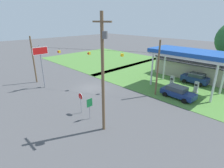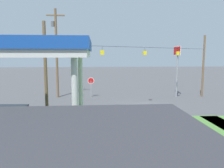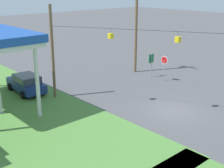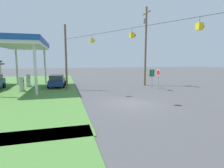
% 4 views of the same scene
% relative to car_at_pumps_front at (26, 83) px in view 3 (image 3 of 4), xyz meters
% --- Properties ---
extents(ground_plane, '(160.00, 160.00, 0.00)m').
position_rel_car_at_pumps_front_xyz_m(ground_plane, '(-11.35, -6.23, -0.87)').
color(ground_plane, '#4C4C4F').
extents(car_at_pumps_front, '(4.67, 2.32, 1.66)m').
position_rel_car_at_pumps_front_xyz_m(car_at_pumps_front, '(0.00, 0.00, 0.00)').
color(car_at_pumps_front, navy).
rests_on(car_at_pumps_front, ground).
extents(stop_sign_roadside, '(0.80, 0.08, 2.50)m').
position_rel_car_at_pumps_front_xyz_m(stop_sign_roadside, '(-5.83, -11.86, 0.94)').
color(stop_sign_roadside, '#99999E').
rests_on(stop_sign_roadside, ground).
extents(route_sign, '(0.10, 0.70, 2.40)m').
position_rel_car_at_pumps_front_xyz_m(route_sign, '(-4.08, -11.94, 0.84)').
color(route_sign, gray).
rests_on(route_sign, ground).
extents(utility_pole_main, '(2.20, 0.44, 10.85)m').
position_rel_car_at_pumps_front_xyz_m(utility_pole_main, '(-1.61, -12.12, 5.17)').
color(utility_pole_main, brown).
rests_on(utility_pole_main, ground).
extents(signal_span_gantry, '(17.57, 10.24, 7.74)m').
position_rel_car_at_pumps_front_xyz_m(signal_span_gantry, '(-11.35, -6.24, 3.30)').
color(signal_span_gantry, brown).
rests_on(signal_span_gantry, ground).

